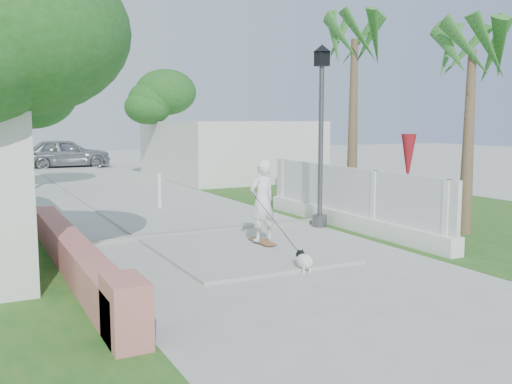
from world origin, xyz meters
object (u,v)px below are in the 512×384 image
patio_umbrella (408,159)px  dog (304,260)px  street_lamp (321,129)px  skateboarder (264,205)px  parked_car (66,153)px  bollard (159,190)px

patio_umbrella → dog: (-4.50, -2.45, -1.49)m
street_lamp → skateboarder: (-2.35, -1.49, -1.52)m
dog → skateboarder: bearing=91.3°
skateboarder → parked_car: 22.98m
bollard → patio_umbrella: size_ratio=0.47×
patio_umbrella → skateboarder: bearing=-173.4°
patio_umbrella → parked_car: (-4.68, 22.49, -0.86)m
bollard → parked_car: bearing=90.3°
street_lamp → parked_car: 21.73m
parked_car → bollard: bearing=-178.6°
street_lamp → patio_umbrella: 2.27m
dog → parked_car: size_ratio=0.11×
dog → street_lamp: bearing=61.5°
patio_umbrella → parked_car: 22.98m
bollard → dog: (0.10, -7.95, -0.38)m
skateboarder → street_lamp: bearing=-159.6°
parked_car → skateboarder: bearing=-177.8°
bollard → skateboarder: bearing=-86.7°
street_lamp → skateboarder: bearing=-147.6°
street_lamp → skateboarder: street_lamp is taller
patio_umbrella → street_lamp: bearing=152.2°
dog → parked_car: bearing=98.9°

